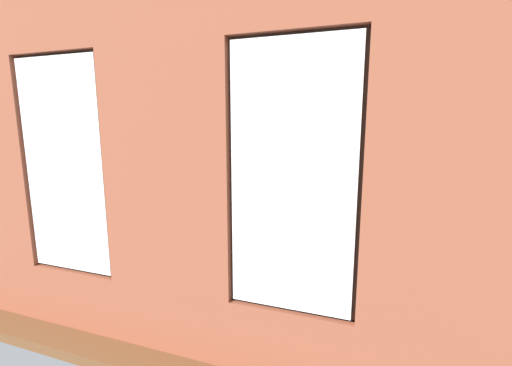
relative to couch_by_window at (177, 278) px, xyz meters
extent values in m
cube|color=brown|center=(-0.37, -2.25, -0.38)|extent=(6.59, 6.55, 0.10)
cube|color=#9E5138|center=(-2.65, 0.65, 1.41)|extent=(1.42, 0.16, 3.47)
cube|color=#9E5138|center=(-0.37, 0.65, 1.41)|extent=(1.18, 0.16, 3.47)
cube|color=#9E5138|center=(-1.45, 0.65, -0.03)|extent=(0.98, 0.16, 0.60)
cube|color=white|center=(-1.45, 0.69, 1.29)|extent=(0.92, 0.03, 1.98)
cube|color=#38281E|center=(-1.45, 0.63, 1.29)|extent=(0.98, 0.04, 2.04)
cube|color=#9E5138|center=(0.70, 0.65, -0.03)|extent=(0.98, 0.16, 0.60)
cube|color=#9E5138|center=(0.70, 0.65, 2.73)|extent=(0.98, 0.16, 0.83)
cube|color=white|center=(0.70, 0.69, 1.29)|extent=(0.92, 0.03, 1.98)
cube|color=#38281E|center=(0.70, 0.63, 1.29)|extent=(0.98, 0.04, 2.04)
cube|color=tan|center=(-0.37, 0.55, 0.24)|extent=(3.34, 0.24, 0.06)
cube|color=black|center=(-0.37, 0.56, 1.42)|extent=(0.42, 0.03, 0.54)
cube|color=#389360|center=(-0.37, 0.55, 1.42)|extent=(0.36, 0.01, 0.48)
cube|color=white|center=(2.57, -2.05, 1.41)|extent=(0.10, 5.55, 3.47)
cube|color=black|center=(0.00, -0.05, -0.12)|extent=(1.93, 0.85, 0.42)
cube|color=black|center=(0.00, 0.28, 0.28)|extent=(1.93, 0.24, 0.38)
cube|color=black|center=(-0.86, -0.05, 0.19)|extent=(0.22, 0.85, 0.24)
cube|color=black|center=(0.86, -0.05, 0.19)|extent=(0.22, 0.85, 0.24)
cube|color=black|center=(-0.37, -0.09, 0.15)|extent=(0.69, 0.65, 0.12)
cube|color=black|center=(0.37, -0.09, 0.15)|extent=(0.69, 0.65, 0.12)
cube|color=black|center=(-2.62, -2.15, -0.12)|extent=(0.94, 1.96, 0.42)
cube|color=black|center=(-2.94, -2.17, 0.28)|extent=(0.33, 1.93, 0.38)
cube|color=black|center=(-2.57, -3.00, 0.19)|extent=(0.86, 0.26, 0.24)
cube|color=black|center=(-2.66, -1.30, 0.19)|extent=(0.86, 0.26, 0.24)
cube|color=black|center=(-2.56, -2.52, 0.15)|extent=(0.68, 0.71, 0.12)
cube|color=black|center=(-2.59, -1.78, 0.15)|extent=(0.68, 0.71, 0.12)
cube|color=olive|center=(-0.07, -2.56, 0.06)|extent=(1.21, 0.73, 0.04)
cube|color=olive|center=(-0.61, -2.87, -0.15)|extent=(0.07, 0.07, 0.37)
cube|color=olive|center=(0.48, -2.87, -0.15)|extent=(0.07, 0.07, 0.37)
cube|color=olive|center=(-0.61, -2.26, -0.15)|extent=(0.07, 0.07, 0.37)
cube|color=olive|center=(0.48, -2.26, -0.15)|extent=(0.07, 0.07, 0.37)
cylinder|color=#4C4C51|center=(0.08, -2.65, 0.12)|extent=(0.08, 0.08, 0.09)
cylinder|color=#B7333D|center=(-0.40, -2.69, 0.13)|extent=(0.08, 0.08, 0.11)
cylinder|color=brown|center=(-0.16, -2.45, 0.12)|extent=(0.09, 0.09, 0.08)
sphere|color=#337F38|center=(-0.16, -2.45, 0.21)|extent=(0.11, 0.11, 0.11)
cube|color=#B2B2B7|center=(0.30, -2.45, 0.09)|extent=(0.18, 0.11, 0.02)
cube|color=black|center=(2.27, -2.10, -0.05)|extent=(1.28, 0.42, 0.56)
cube|color=black|center=(2.27, -2.10, 0.26)|extent=(0.50, 0.20, 0.05)
cube|color=black|center=(2.27, -2.10, 0.31)|extent=(0.06, 0.04, 0.06)
cube|color=black|center=(2.27, -2.10, 0.69)|extent=(1.14, 0.04, 0.69)
cube|color=black|center=(2.27, -2.12, 0.69)|extent=(1.09, 0.01, 0.64)
cylinder|color=olive|center=(-0.47, -4.17, -0.19)|extent=(0.49, 0.49, 0.28)
ellipsoid|color=silver|center=(-0.47, -4.17, 0.14)|extent=(1.09, 1.09, 0.44)
ellipsoid|color=navy|center=(-0.39, -4.17, 0.25)|extent=(0.44, 0.44, 0.18)
cylinder|color=#47423D|center=(1.72, -1.01, -0.17)|extent=(0.31, 0.31, 0.32)
cylinder|color=brown|center=(1.72, -1.01, 0.08)|extent=(0.05, 0.05, 0.18)
ellipsoid|color=#3D8E42|center=(1.72, -1.01, 0.44)|extent=(0.67, 0.67, 0.55)
cylinder|color=beige|center=(-2.82, 0.10, -0.16)|extent=(0.37, 0.37, 0.34)
cylinder|color=brown|center=(-2.82, 0.10, 0.26)|extent=(0.07, 0.07, 0.49)
cone|color=#337F38|center=(-2.62, 0.11, 0.67)|extent=(0.47, 0.13, 0.42)
cone|color=#337F38|center=(-2.81, 0.25, 0.71)|extent=(0.12, 0.39, 0.49)
cone|color=#337F38|center=(-2.97, 0.11, 0.71)|extent=(0.41, 0.14, 0.48)
cone|color=#337F38|center=(-2.84, -0.07, 0.69)|extent=(0.16, 0.44, 0.46)
cylinder|color=brown|center=(-1.12, -2.73, -0.25)|extent=(0.16, 0.16, 0.16)
cylinder|color=brown|center=(-1.12, -2.73, -0.09)|extent=(0.02, 0.02, 0.15)
ellipsoid|color=#337F38|center=(-1.12, -2.73, 0.10)|extent=(0.26, 0.26, 0.23)
cylinder|color=#9E5638|center=(-2.27, -3.56, -0.23)|extent=(0.18, 0.18, 0.19)
cylinder|color=brown|center=(-2.27, -3.56, -0.10)|extent=(0.03, 0.03, 0.08)
ellipsoid|color=#3D8E42|center=(-2.27, -3.56, 0.13)|extent=(0.39, 0.39, 0.37)
cylinder|color=#9E5638|center=(-2.82, -4.52, -0.17)|extent=(0.32, 0.32, 0.32)
cylinder|color=brown|center=(-2.82, -4.52, 0.03)|extent=(0.05, 0.05, 0.07)
ellipsoid|color=#286B2D|center=(-2.82, -4.52, 0.28)|extent=(0.61, 0.61, 0.44)
cylinder|color=brown|center=(1.97, -4.47, -0.17)|extent=(0.27, 0.27, 0.31)
cylinder|color=brown|center=(1.97, -4.47, 0.13)|extent=(0.05, 0.05, 0.29)
cone|color=#3D8E42|center=(2.14, -4.45, 0.44)|extent=(0.48, 0.22, 0.45)
cone|color=#3D8E42|center=(2.06, -4.32, 0.43)|extent=(0.39, 0.48, 0.44)
cone|color=#3D8E42|center=(1.95, -4.31, 0.45)|extent=(0.22, 0.46, 0.47)
cone|color=#3D8E42|center=(1.80, -4.41, 0.43)|extent=(0.50, 0.33, 0.44)
cone|color=#3D8E42|center=(1.84, -4.52, 0.47)|extent=(0.44, 0.30, 0.49)
cone|color=#3D8E42|center=(1.92, -4.65, 0.43)|extent=(0.29, 0.50, 0.44)
cone|color=#3D8E42|center=(2.07, -4.57, 0.47)|extent=(0.42, 0.41, 0.48)
cylinder|color=brown|center=(-1.42, -0.05, -0.19)|extent=(0.25, 0.25, 0.28)
cylinder|color=brown|center=(-1.42, -0.05, 0.11)|extent=(0.05, 0.05, 0.31)
cone|color=#3D8E42|center=(-1.23, -0.03, 0.41)|extent=(0.49, 0.20, 0.41)
cone|color=#3D8E42|center=(-1.42, 0.14, 0.41)|extent=(0.17, 0.48, 0.41)
cone|color=#3D8E42|center=(-1.58, -0.06, 0.44)|extent=(0.45, 0.19, 0.45)
cone|color=#3D8E42|center=(-1.38, -0.24, 0.40)|extent=(0.24, 0.50, 0.41)
camera|label=1|loc=(-2.02, 3.05, 1.71)|focal=24.00mm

